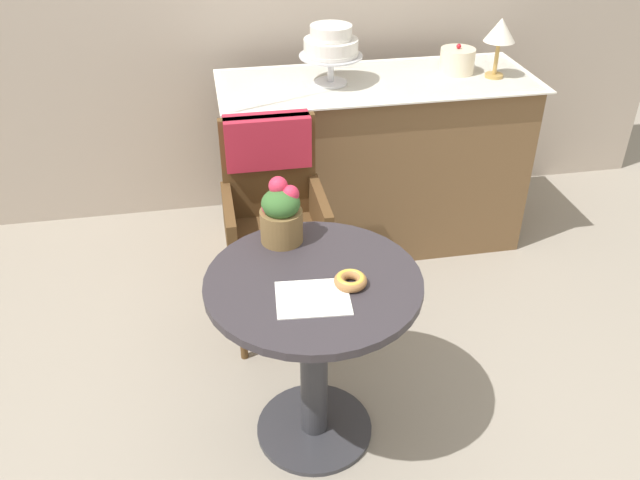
{
  "coord_description": "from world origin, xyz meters",
  "views": [
    {
      "loc": [
        -0.3,
        -1.71,
        2.0
      ],
      "look_at": [
        0.05,
        0.15,
        0.77
      ],
      "focal_mm": 37.08,
      "sensor_mm": 36.0,
      "label": 1
    }
  ],
  "objects_px": {
    "wicker_chair": "(272,194)",
    "tiered_cake_stand": "(331,45)",
    "flower_vase": "(281,213)",
    "round_layer_cake": "(457,61)",
    "table_lamp": "(500,33)",
    "donut_front": "(351,280)",
    "cafe_table": "(314,329)"
  },
  "relations": [
    {
      "from": "wicker_chair",
      "to": "tiered_cake_stand",
      "type": "distance_m",
      "value": 0.81
    },
    {
      "from": "flower_vase",
      "to": "round_layer_cake",
      "type": "height_order",
      "value": "round_layer_cake"
    },
    {
      "from": "table_lamp",
      "to": "tiered_cake_stand",
      "type": "bearing_deg",
      "value": 175.87
    },
    {
      "from": "tiered_cake_stand",
      "to": "donut_front",
      "type": "bearing_deg",
      "value": -98.58
    },
    {
      "from": "wicker_chair",
      "to": "table_lamp",
      "type": "height_order",
      "value": "table_lamp"
    },
    {
      "from": "cafe_table",
      "to": "flower_vase",
      "type": "xyz_separation_m",
      "value": [
        -0.07,
        0.25,
        0.32
      ]
    },
    {
      "from": "tiered_cake_stand",
      "to": "round_layer_cake",
      "type": "bearing_deg",
      "value": 3.6
    },
    {
      "from": "cafe_table",
      "to": "flower_vase",
      "type": "relative_size",
      "value": 3.04
    },
    {
      "from": "cafe_table",
      "to": "round_layer_cake",
      "type": "bearing_deg",
      "value": 54.28
    },
    {
      "from": "donut_front",
      "to": "table_lamp",
      "type": "distance_m",
      "value": 1.69
    },
    {
      "from": "donut_front",
      "to": "table_lamp",
      "type": "relative_size",
      "value": 0.38
    },
    {
      "from": "cafe_table",
      "to": "round_layer_cake",
      "type": "relative_size",
      "value": 4.18
    },
    {
      "from": "cafe_table",
      "to": "wicker_chair",
      "type": "bearing_deg",
      "value": 93.79
    },
    {
      "from": "donut_front",
      "to": "flower_vase",
      "type": "xyz_separation_m",
      "value": [
        -0.18,
        0.3,
        0.09
      ]
    },
    {
      "from": "donut_front",
      "to": "table_lamp",
      "type": "bearing_deg",
      "value": 52.01
    },
    {
      "from": "donut_front",
      "to": "wicker_chair",
      "type": "bearing_deg",
      "value": 101.56
    },
    {
      "from": "donut_front",
      "to": "flower_vase",
      "type": "height_order",
      "value": "flower_vase"
    },
    {
      "from": "table_lamp",
      "to": "flower_vase",
      "type": "bearing_deg",
      "value": -140.26
    },
    {
      "from": "flower_vase",
      "to": "tiered_cake_stand",
      "type": "xyz_separation_m",
      "value": [
        0.38,
        1.05,
        0.25
      ]
    },
    {
      "from": "donut_front",
      "to": "table_lamp",
      "type": "height_order",
      "value": "table_lamp"
    },
    {
      "from": "donut_front",
      "to": "flower_vase",
      "type": "bearing_deg",
      "value": 120.62
    },
    {
      "from": "flower_vase",
      "to": "table_lamp",
      "type": "distance_m",
      "value": 1.58
    },
    {
      "from": "flower_vase",
      "to": "donut_front",
      "type": "bearing_deg",
      "value": -59.38
    },
    {
      "from": "cafe_table",
      "to": "table_lamp",
      "type": "bearing_deg",
      "value": 47.87
    },
    {
      "from": "cafe_table",
      "to": "wicker_chair",
      "type": "distance_m",
      "value": 0.74
    },
    {
      "from": "cafe_table",
      "to": "donut_front",
      "type": "bearing_deg",
      "value": -25.61
    },
    {
      "from": "cafe_table",
      "to": "tiered_cake_stand",
      "type": "bearing_deg",
      "value": 76.34
    },
    {
      "from": "cafe_table",
      "to": "donut_front",
      "type": "distance_m",
      "value": 0.26
    },
    {
      "from": "tiered_cake_stand",
      "to": "table_lamp",
      "type": "distance_m",
      "value": 0.81
    },
    {
      "from": "table_lamp",
      "to": "wicker_chair",
      "type": "bearing_deg",
      "value": -156.35
    },
    {
      "from": "wicker_chair",
      "to": "donut_front",
      "type": "relative_size",
      "value": 8.91
    },
    {
      "from": "tiered_cake_stand",
      "to": "cafe_table",
      "type": "bearing_deg",
      "value": -103.66
    }
  ]
}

